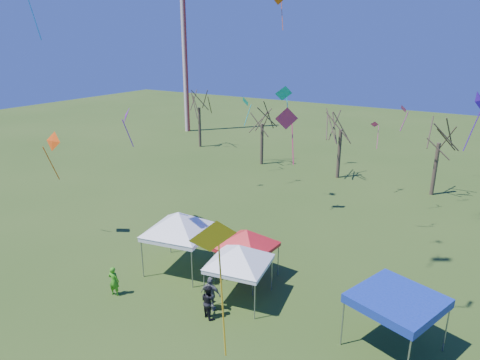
# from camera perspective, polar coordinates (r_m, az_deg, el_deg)

# --- Properties ---
(ground) EXTENTS (140.00, 140.00, 0.00)m
(ground) POSITION_cam_1_polar(r_m,az_deg,el_deg) (21.02, -4.21, -18.55)
(ground) COLOR #2F4C18
(ground) RESTS_ON ground
(radio_mast) EXTENTS (0.70, 0.70, 25.00)m
(radio_mast) POSITION_cam_1_polar(r_m,az_deg,el_deg) (60.85, -7.46, 18.12)
(radio_mast) COLOR silver
(radio_mast) RESTS_ON ground
(tree_0) EXTENTS (3.83, 3.83, 8.44)m
(tree_0) POSITION_cam_1_polar(r_m,az_deg,el_deg) (51.60, -5.53, 11.47)
(tree_0) COLOR #3D2D21
(tree_0) RESTS_ON ground
(tree_1) EXTENTS (3.42, 3.42, 7.54)m
(tree_1) POSITION_cam_1_polar(r_m,az_deg,el_deg) (43.98, 3.01, 9.43)
(tree_1) COLOR #3D2D21
(tree_1) RESTS_ON ground
(tree_2) EXTENTS (3.71, 3.71, 8.18)m
(tree_2) POSITION_cam_1_polar(r_m,az_deg,el_deg) (40.35, 13.48, 8.86)
(tree_2) COLOR #3D2D21
(tree_2) RESTS_ON ground
(tree_3) EXTENTS (3.59, 3.59, 7.91)m
(tree_3) POSITION_cam_1_polar(r_m,az_deg,el_deg) (38.32, 25.32, 6.81)
(tree_3) COLOR #3D2D21
(tree_3) RESTS_ON ground
(tent_white_west) EXTENTS (4.53, 4.53, 4.06)m
(tent_white_west) POSITION_cam_1_polar(r_m,az_deg,el_deg) (23.92, -8.21, -4.79)
(tent_white_west) COLOR gray
(tent_white_west) RESTS_ON ground
(tent_white_mid) EXTENTS (3.90, 3.90, 3.49)m
(tent_white_mid) POSITION_cam_1_polar(r_m,az_deg,el_deg) (21.19, -0.13, -9.14)
(tent_white_mid) COLOR gray
(tent_white_mid) RESTS_ON ground
(tent_red) EXTENTS (3.81, 3.81, 3.36)m
(tent_red) POSITION_cam_1_polar(r_m,az_deg,el_deg) (23.02, 0.91, -7.09)
(tent_red) COLOR gray
(tent_red) RESTS_ON ground
(tent_blue) EXTENTS (4.09, 4.09, 2.54)m
(tent_blue) POSITION_cam_1_polar(r_m,az_deg,el_deg) (19.40, 20.22, -14.89)
(tent_blue) COLOR gray
(tent_blue) RESTS_ON ground
(person_grey) EXTENTS (1.10, 0.57, 1.79)m
(person_grey) POSITION_cam_1_polar(r_m,az_deg,el_deg) (21.37, -3.91, -14.91)
(person_grey) COLOR slate
(person_grey) RESTS_ON ground
(person_green) EXTENTS (0.66, 0.52, 1.60)m
(person_green) POSITION_cam_1_polar(r_m,az_deg,el_deg) (23.39, -16.47, -12.79)
(person_green) COLOR green
(person_green) RESTS_ON ground
(person_dark) EXTENTS (0.99, 0.88, 1.67)m
(person_dark) POSITION_cam_1_polar(r_m,az_deg,el_deg) (20.97, -4.20, -15.84)
(person_dark) COLOR black
(person_dark) RESTS_ON ground
(kite_1) EXTENTS (0.91, 0.97, 2.07)m
(kite_1) POSITION_cam_1_polar(r_m,az_deg,el_deg) (21.83, -14.96, 8.23)
(kite_1) COLOR #7A169F
(kite_1) RESTS_ON ground
(kite_5) EXTENTS (1.47, 1.60, 4.62)m
(kite_5) POSITION_cam_1_polar(r_m,az_deg,el_deg) (12.03, -3.65, -7.56)
(kite_5) COLOR yellow
(kite_5) RESTS_ON ground
(kite_11) EXTENTS (1.43, 1.44, 2.77)m
(kite_11) POSITION_cam_1_polar(r_m,az_deg,el_deg) (30.17, 5.83, 11.43)
(kite_11) COLOR #0BABA9
(kite_11) RESTS_ON ground
(kite_13) EXTENTS (1.26, 1.11, 2.77)m
(kite_13) POSITION_cam_1_polar(r_m,az_deg,el_deg) (41.05, 0.79, 10.40)
(kite_13) COLOR #0ED4D4
(kite_13) RESTS_ON ground
(kite_19) EXTENTS (0.80, 0.81, 1.87)m
(kite_19) POSITION_cam_1_polar(r_m,az_deg,el_deg) (32.64, 21.01, 8.76)
(kite_19) COLOR #D72F95
(kite_19) RESTS_ON ground
(kite_17) EXTENTS (0.70, 1.01, 2.88)m
(kite_17) POSITION_cam_1_polar(r_m,az_deg,el_deg) (23.06, 29.31, 9.04)
(kite_17) COLOR #4E17A4
(kite_17) RESTS_ON ground
(kite_22) EXTENTS (0.81, 0.73, 2.25)m
(kite_22) POSITION_cam_1_polar(r_m,az_deg,el_deg) (36.64, 17.56, 6.92)
(kite_22) COLOR #D02E77
(kite_22) RESTS_ON ground
(kite_27) EXTENTS (0.93, 0.84, 2.44)m
(kite_27) POSITION_cam_1_polar(r_m,az_deg,el_deg) (18.07, 6.24, 8.06)
(kite_27) COLOR #CC2D59
(kite_27) RESTS_ON ground
(kite_14) EXTENTS (1.26, 0.90, 3.29)m
(kite_14) POSITION_cam_1_polar(r_m,az_deg,el_deg) (28.89, -23.72, 4.69)
(kite_14) COLOR #FF4D0D
(kite_14) RESTS_ON ground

